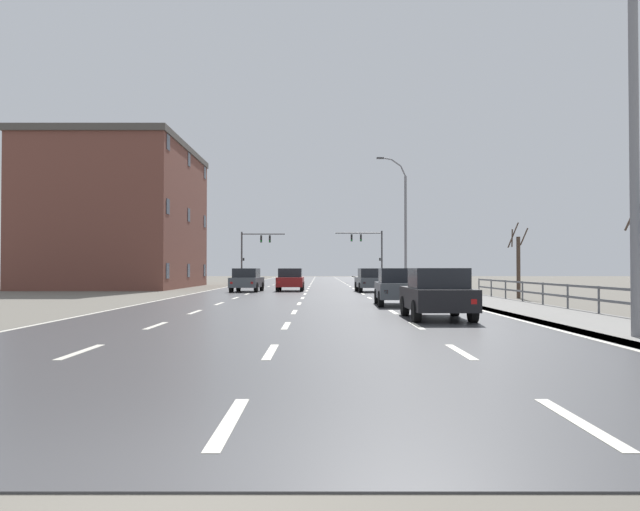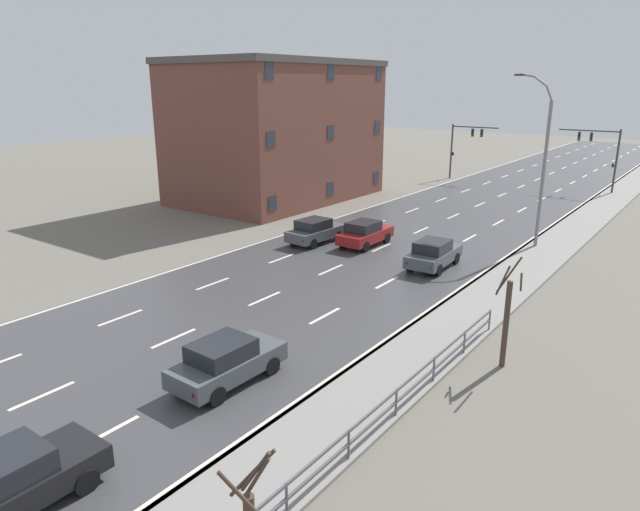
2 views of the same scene
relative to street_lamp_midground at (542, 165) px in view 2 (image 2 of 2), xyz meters
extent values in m
cube|color=#666056|center=(-7.45, 2.42, -5.12)|extent=(160.00, 160.00, 0.12)
cube|color=#3D3D3F|center=(-7.45, 14.42, -5.05)|extent=(14.00, 120.00, 0.02)
cube|color=beige|center=(-10.95, -21.98, -5.04)|extent=(0.16, 2.20, 0.01)
cube|color=beige|center=(-10.95, -16.58, -5.04)|extent=(0.16, 2.20, 0.01)
cube|color=beige|center=(-10.95, -11.18, -5.04)|extent=(0.16, 2.20, 0.01)
cube|color=beige|center=(-10.95, -5.78, -5.04)|extent=(0.16, 2.20, 0.01)
cube|color=beige|center=(-10.95, -0.38, -5.04)|extent=(0.16, 2.20, 0.01)
cube|color=beige|center=(-10.95, 5.02, -5.04)|extent=(0.16, 2.20, 0.01)
cube|color=beige|center=(-10.95, 10.42, -5.04)|extent=(0.16, 2.20, 0.01)
cube|color=beige|center=(-10.95, 15.82, -5.04)|extent=(0.16, 2.20, 0.01)
cube|color=beige|center=(-10.95, 21.22, -5.04)|extent=(0.16, 2.20, 0.01)
cube|color=beige|center=(-10.95, 26.62, -5.04)|extent=(0.16, 2.20, 0.01)
cube|color=beige|center=(-10.95, 32.02, -5.04)|extent=(0.16, 2.20, 0.01)
cube|color=beige|center=(-10.95, 37.42, -5.04)|extent=(0.16, 2.20, 0.01)
cube|color=beige|center=(-10.95, 42.82, -5.04)|extent=(0.16, 2.20, 0.01)
cube|color=beige|center=(-10.95, 48.22, -5.04)|extent=(0.16, 2.20, 0.01)
cube|color=beige|center=(-10.95, 53.62, -5.04)|extent=(0.16, 2.20, 0.01)
cube|color=beige|center=(-10.95, 59.02, -5.04)|extent=(0.16, 2.20, 0.01)
cube|color=beige|center=(-10.95, 64.42, -5.04)|extent=(0.16, 2.20, 0.01)
cube|color=beige|center=(-10.95, 69.82, -5.04)|extent=(0.16, 2.20, 0.01)
cube|color=beige|center=(-7.45, -27.38, -5.04)|extent=(0.16, 2.20, 0.01)
cube|color=beige|center=(-7.45, -21.98, -5.04)|extent=(0.16, 2.20, 0.01)
cube|color=beige|center=(-7.45, -16.58, -5.04)|extent=(0.16, 2.20, 0.01)
cube|color=beige|center=(-7.45, -11.18, -5.04)|extent=(0.16, 2.20, 0.01)
cube|color=beige|center=(-7.45, -5.78, -5.04)|extent=(0.16, 2.20, 0.01)
cube|color=beige|center=(-7.45, -0.38, -5.04)|extent=(0.16, 2.20, 0.01)
cube|color=beige|center=(-7.45, 5.02, -5.04)|extent=(0.16, 2.20, 0.01)
cube|color=beige|center=(-7.45, 10.42, -5.04)|extent=(0.16, 2.20, 0.01)
cube|color=beige|center=(-7.45, 15.82, -5.04)|extent=(0.16, 2.20, 0.01)
cube|color=beige|center=(-7.45, 21.22, -5.04)|extent=(0.16, 2.20, 0.01)
cube|color=beige|center=(-7.45, 26.62, -5.04)|extent=(0.16, 2.20, 0.01)
cube|color=beige|center=(-7.45, 32.02, -5.04)|extent=(0.16, 2.20, 0.01)
cube|color=beige|center=(-7.45, 37.42, -5.04)|extent=(0.16, 2.20, 0.01)
cube|color=beige|center=(-7.45, 42.82, -5.04)|extent=(0.16, 2.20, 0.01)
cube|color=beige|center=(-7.45, 48.22, -5.04)|extent=(0.16, 2.20, 0.01)
cube|color=beige|center=(-7.45, 53.62, -5.04)|extent=(0.16, 2.20, 0.01)
cube|color=beige|center=(-7.45, 59.02, -5.04)|extent=(0.16, 2.20, 0.01)
cube|color=beige|center=(-7.45, 64.42, -5.04)|extent=(0.16, 2.20, 0.01)
cube|color=beige|center=(-7.45, 69.82, -5.04)|extent=(0.16, 2.20, 0.01)
cube|color=beige|center=(-3.95, -27.38, -5.04)|extent=(0.16, 2.20, 0.01)
cube|color=beige|center=(-3.95, -21.98, -5.04)|extent=(0.16, 2.20, 0.01)
cube|color=beige|center=(-3.95, -16.58, -5.04)|extent=(0.16, 2.20, 0.01)
cube|color=beige|center=(-3.95, -11.18, -5.04)|extent=(0.16, 2.20, 0.01)
cube|color=beige|center=(-3.95, -5.78, -5.04)|extent=(0.16, 2.20, 0.01)
cube|color=beige|center=(-3.95, -0.38, -5.04)|extent=(0.16, 2.20, 0.01)
cube|color=beige|center=(-3.95, 5.02, -5.04)|extent=(0.16, 2.20, 0.01)
cube|color=beige|center=(-3.95, 10.42, -5.04)|extent=(0.16, 2.20, 0.01)
cube|color=beige|center=(-3.95, 15.82, -5.04)|extent=(0.16, 2.20, 0.01)
cube|color=beige|center=(-3.95, 21.22, -5.04)|extent=(0.16, 2.20, 0.01)
cube|color=beige|center=(-3.95, 26.62, -5.04)|extent=(0.16, 2.20, 0.01)
cube|color=beige|center=(-3.95, 32.02, -5.04)|extent=(0.16, 2.20, 0.01)
cube|color=beige|center=(-3.95, 37.42, -5.04)|extent=(0.16, 2.20, 0.01)
cube|color=beige|center=(-3.95, 42.82, -5.04)|extent=(0.16, 2.20, 0.01)
cube|color=beige|center=(-3.95, 48.22, -5.04)|extent=(0.16, 2.20, 0.01)
cube|color=beige|center=(-3.95, 53.62, -5.04)|extent=(0.16, 2.20, 0.01)
cube|color=beige|center=(-3.95, 59.02, -5.04)|extent=(0.16, 2.20, 0.01)
cube|color=beige|center=(-3.95, 64.42, -5.04)|extent=(0.16, 2.20, 0.01)
cube|color=beige|center=(-3.95, 69.82, -5.04)|extent=(0.16, 2.20, 0.01)
cube|color=beige|center=(-0.60, 14.42, -5.04)|extent=(0.16, 120.00, 0.01)
cube|color=beige|center=(-14.30, 14.42, -5.04)|extent=(0.16, 120.00, 0.01)
cube|color=gray|center=(1.05, 14.42, -5.00)|extent=(3.00, 120.00, 0.12)
cube|color=slate|center=(-0.37, 14.42, -5.00)|extent=(0.16, 120.00, 0.12)
cylinder|color=#515459|center=(2.40, -26.87, -4.56)|extent=(0.07, 0.07, 1.00)
cylinder|color=#515459|center=(2.40, -24.29, -4.56)|extent=(0.07, 0.07, 1.00)
cylinder|color=#515459|center=(2.40, -21.70, -4.56)|extent=(0.07, 0.07, 1.00)
cylinder|color=#515459|center=(2.40, -19.12, -4.56)|extent=(0.07, 0.07, 1.00)
cylinder|color=#515459|center=(2.40, -16.54, -4.56)|extent=(0.07, 0.07, 1.00)
cylinder|color=#515459|center=(2.40, -13.96, -4.56)|extent=(0.07, 0.07, 1.00)
cylinder|color=slate|center=(0.15, 0.00, -0.67)|extent=(0.20, 0.20, 8.79)
cylinder|color=slate|center=(-0.04, 0.00, 4.13)|extent=(0.48, 0.11, 0.85)
cylinder|color=slate|center=(-0.59, 0.00, 4.79)|extent=(0.79, 0.11, 0.60)
cylinder|color=slate|center=(-1.39, 0.00, 5.12)|extent=(0.89, 0.11, 0.26)
cube|color=#333335|center=(-1.83, 0.00, 5.15)|extent=(0.56, 0.24, 0.12)
cylinder|color=#38383A|center=(0.45, 22.39, -2.14)|extent=(0.18, 0.18, 5.83)
cylinder|color=#38383A|center=(-2.18, 22.39, 0.52)|extent=(5.26, 0.12, 0.12)
cube|color=black|center=(-1.92, 22.39, -0.03)|extent=(0.20, 0.28, 0.80)
sphere|color=#2D2D2D|center=(-1.92, 22.24, 0.23)|extent=(0.14, 0.14, 0.14)
sphere|color=#2D2D2D|center=(-1.92, 22.24, -0.03)|extent=(0.14, 0.14, 0.14)
sphere|color=green|center=(-1.92, 22.24, -0.29)|extent=(0.14, 0.14, 0.14)
cube|color=black|center=(-2.97, 22.39, -0.03)|extent=(0.20, 0.28, 0.80)
sphere|color=#2D2D2D|center=(-2.97, 22.24, 0.23)|extent=(0.14, 0.14, 0.14)
sphere|color=#2D2D2D|center=(-2.97, 22.24, -0.03)|extent=(0.14, 0.14, 0.14)
sphere|color=green|center=(-2.97, 22.24, -0.29)|extent=(0.14, 0.14, 0.14)
cube|color=black|center=(0.23, 22.34, -2.46)|extent=(0.18, 0.12, 0.32)
cylinder|color=#38383A|center=(-15.35, 22.06, -2.21)|extent=(0.18, 0.18, 5.70)
cylinder|color=#38383A|center=(-12.92, 22.06, 0.39)|extent=(4.86, 0.12, 0.12)
cube|color=black|center=(-13.17, 22.06, -0.16)|extent=(0.20, 0.28, 0.80)
sphere|color=#2D2D2D|center=(-13.17, 21.91, 0.10)|extent=(0.14, 0.14, 0.14)
sphere|color=#2D2D2D|center=(-13.17, 21.91, -0.16)|extent=(0.14, 0.14, 0.14)
sphere|color=green|center=(-13.17, 21.91, -0.42)|extent=(0.14, 0.14, 0.14)
cube|color=black|center=(-12.20, 22.06, -0.16)|extent=(0.20, 0.28, 0.80)
sphere|color=#2D2D2D|center=(-12.20, 21.91, 0.10)|extent=(0.14, 0.14, 0.14)
sphere|color=#2D2D2D|center=(-12.20, 21.91, -0.16)|extent=(0.14, 0.14, 0.14)
sphere|color=green|center=(-12.20, 21.91, -0.42)|extent=(0.14, 0.14, 0.14)
cube|color=black|center=(-15.13, 22.01, -2.46)|extent=(0.18, 0.12, 0.32)
cube|color=#474C51|center=(-3.26, -23.11, -4.41)|extent=(1.88, 4.15, 0.64)
cube|color=black|center=(-3.27, -23.36, -3.79)|extent=(1.62, 2.04, 0.60)
cube|color=slate|center=(-3.24, -22.41, -3.81)|extent=(1.41, 0.12, 0.51)
cylinder|color=black|center=(-2.42, -21.86, -4.73)|extent=(0.24, 0.67, 0.66)
cylinder|color=black|center=(-4.04, -21.82, -4.73)|extent=(0.24, 0.67, 0.66)
cylinder|color=black|center=(-2.49, -24.40, -4.73)|extent=(0.24, 0.67, 0.66)
cylinder|color=black|center=(-4.11, -24.36, -4.73)|extent=(0.24, 0.67, 0.66)
cube|color=red|center=(-3.98, -25.12, -4.41)|extent=(0.16, 0.04, 0.14)
cube|color=red|center=(-2.66, -25.16, -4.41)|extent=(0.16, 0.04, 0.14)
cube|color=#474C51|center=(-11.42, -7.20, -4.41)|extent=(1.98, 4.19, 0.64)
cube|color=black|center=(-11.43, -7.45, -3.79)|extent=(1.67, 2.08, 0.60)
cube|color=slate|center=(-11.38, -6.51, -3.81)|extent=(1.41, 0.16, 0.51)
cylinder|color=black|center=(-10.54, -5.98, -4.73)|extent=(0.26, 0.67, 0.66)
cylinder|color=black|center=(-12.16, -5.89, -4.73)|extent=(0.26, 0.67, 0.66)
cylinder|color=black|center=(-10.68, -8.52, -4.73)|extent=(0.26, 0.67, 0.66)
cylinder|color=black|center=(-12.30, -8.43, -4.73)|extent=(0.26, 0.67, 0.66)
cube|color=red|center=(-12.19, -9.19, -4.41)|extent=(0.16, 0.05, 0.14)
cube|color=red|center=(-10.87, -9.27, -4.41)|extent=(0.16, 0.05, 0.14)
cube|color=#474C51|center=(-3.18, -7.44, -4.41)|extent=(1.94, 4.17, 0.64)
cube|color=black|center=(-3.17, -7.69, -3.79)|extent=(1.65, 2.07, 0.60)
cube|color=slate|center=(-3.21, -6.74, -3.81)|extent=(1.41, 0.14, 0.51)
cylinder|color=black|center=(-2.43, -6.13, -4.73)|extent=(0.25, 0.67, 0.66)
cylinder|color=black|center=(-4.05, -6.21, -4.73)|extent=(0.25, 0.67, 0.66)
cylinder|color=black|center=(-2.31, -8.67, -4.73)|extent=(0.25, 0.67, 0.66)
cylinder|color=black|center=(-3.93, -8.75, -4.73)|extent=(0.25, 0.67, 0.66)
cube|color=red|center=(-3.75, -9.50, -4.41)|extent=(0.16, 0.05, 0.14)
cube|color=red|center=(-2.43, -9.44, -4.41)|extent=(0.16, 0.05, 0.14)
cube|color=black|center=(-2.98, -30.39, -4.41)|extent=(1.77, 4.11, 0.64)
cube|color=black|center=(-2.98, -30.64, -3.79)|extent=(1.57, 2.01, 0.60)
cube|color=slate|center=(-2.97, -29.69, -3.81)|extent=(1.40, 0.08, 0.51)
cylinder|color=black|center=(-2.16, -29.12, -4.73)|extent=(0.22, 0.66, 0.66)
cylinder|color=black|center=(-3.78, -29.11, -4.73)|extent=(0.22, 0.66, 0.66)
cube|color=maroon|center=(-8.58, -5.87, -4.41)|extent=(1.76, 4.10, 0.64)
cube|color=black|center=(-8.58, -6.12, -3.79)|extent=(1.56, 2.00, 0.60)
cube|color=slate|center=(-8.58, -5.17, -3.81)|extent=(1.40, 0.08, 0.51)
cylinder|color=black|center=(-7.77, -4.60, -4.73)|extent=(0.22, 0.66, 0.66)
cylinder|color=black|center=(-9.39, -4.60, -4.73)|extent=(0.22, 0.66, 0.66)
cylinder|color=black|center=(-7.77, -7.14, -4.73)|extent=(0.22, 0.66, 0.66)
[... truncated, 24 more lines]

